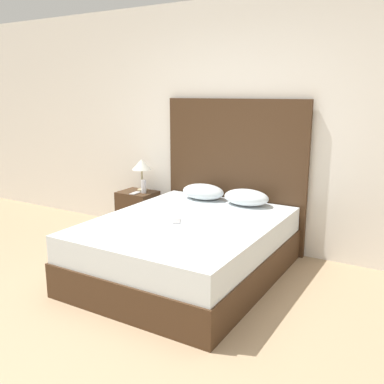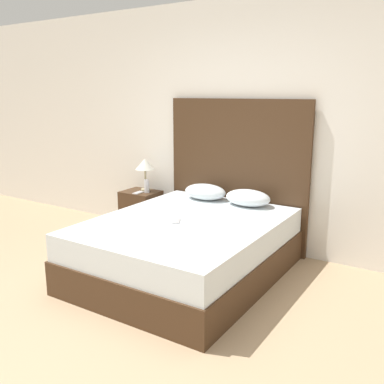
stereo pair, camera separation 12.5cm
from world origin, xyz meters
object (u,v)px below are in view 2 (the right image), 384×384
object	(u,v)px
table_lamp	(145,165)
phone_on_bed	(176,221)
phone_on_nightstand	(138,193)
nightstand	(141,212)
bed	(186,248)

from	to	relation	value
table_lamp	phone_on_bed	bearing A→B (deg)	-40.21
phone_on_bed	phone_on_nightstand	world-z (taller)	phone_on_bed
nightstand	phone_on_nightstand	size ratio (longest dim) A/B	3.48
nightstand	table_lamp	distance (m)	0.59
bed	phone_on_nightstand	xyz separation A→B (m)	(-1.12, 0.66, 0.27)
bed	phone_on_nightstand	distance (m)	1.33
bed	phone_on_bed	size ratio (longest dim) A/B	12.10
nightstand	table_lamp	bearing A→B (deg)	72.95
phone_on_bed	table_lamp	bearing A→B (deg)	139.79
phone_on_nightstand	bed	bearing A→B (deg)	-30.57
bed	table_lamp	size ratio (longest dim) A/B	5.08
phone_on_bed	nightstand	distance (m)	1.42
table_lamp	phone_on_nightstand	world-z (taller)	table_lamp
bed	nightstand	world-z (taller)	bed
nightstand	phone_on_bed	bearing A→B (deg)	-37.36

